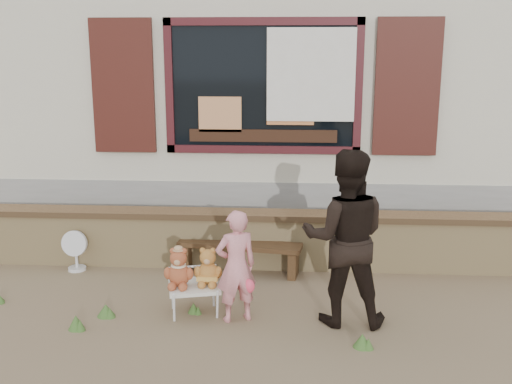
# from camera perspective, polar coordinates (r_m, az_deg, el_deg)

# --- Properties ---
(ground) EXTENTS (80.00, 80.00, 0.00)m
(ground) POSITION_cam_1_polar(r_m,az_deg,el_deg) (6.25, -0.37, -10.24)
(ground) COLOR brown
(ground) RESTS_ON ground
(shopfront) EXTENTS (8.04, 5.13, 4.00)m
(shopfront) POSITION_cam_1_polar(r_m,az_deg,el_deg) (10.22, 1.47, 10.53)
(shopfront) COLOR #9D947F
(shopfront) RESTS_ON ground
(brick_wall) EXTENTS (7.10, 0.36, 0.67)m
(brick_wall) POSITION_cam_1_polar(r_m,az_deg,el_deg) (7.06, 0.22, -4.46)
(brick_wall) COLOR tan
(brick_wall) RESTS_ON ground
(bench) EXTENTS (1.44, 0.50, 0.36)m
(bench) POSITION_cam_1_polar(r_m,az_deg,el_deg) (6.88, -1.55, -5.62)
(bench) COLOR #372313
(bench) RESTS_ON ground
(folding_chair) EXTENTS (0.57, 0.53, 0.30)m
(folding_chair) POSITION_cam_1_polar(r_m,az_deg,el_deg) (5.88, -5.92, -9.03)
(folding_chair) COLOR beige
(folding_chair) RESTS_ON ground
(teddy_bear_left) EXTENTS (0.33, 0.31, 0.39)m
(teddy_bear_left) POSITION_cam_1_polar(r_m,az_deg,el_deg) (5.80, -7.36, -7.06)
(teddy_bear_left) COLOR brown
(teddy_bear_left) RESTS_ON folding_chair
(teddy_bear_right) EXTENTS (0.32, 0.30, 0.37)m
(teddy_bear_right) POSITION_cam_1_polar(r_m,az_deg,el_deg) (5.82, -4.58, -7.00)
(teddy_bear_right) COLOR #946029
(teddy_bear_right) RESTS_ON folding_chair
(child) EXTENTS (0.46, 0.39, 1.08)m
(child) POSITION_cam_1_polar(r_m,az_deg,el_deg) (5.62, -1.91, -7.07)
(child) COLOR pink
(child) RESTS_ON ground
(adult) EXTENTS (0.82, 0.65, 1.65)m
(adult) POSITION_cam_1_polar(r_m,az_deg,el_deg) (5.56, 8.48, -4.35)
(adult) COLOR black
(adult) RESTS_ON ground
(fan_left) EXTENTS (0.30, 0.21, 0.49)m
(fan_left) POSITION_cam_1_polar(r_m,az_deg,el_deg) (7.27, -16.78, -5.32)
(fan_left) COLOR silver
(fan_left) RESTS_ON ground
(grass_tufts) EXTENTS (5.56, 1.12, 0.15)m
(grass_tufts) POSITION_cam_1_polar(r_m,az_deg,el_deg) (5.67, -9.63, -12.32)
(grass_tufts) COLOR #3B5F26
(grass_tufts) RESTS_ON ground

